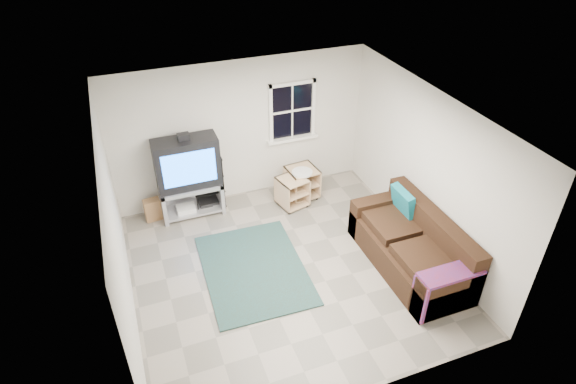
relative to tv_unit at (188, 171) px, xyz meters
name	(u,v)px	position (x,y,z in m)	size (l,w,h in m)	color
room	(292,115)	(2.01, 0.26, 0.61)	(4.60, 4.62, 4.60)	gray
tv_unit	(188,171)	(0.00, 0.00, 0.00)	(1.08, 0.54, 1.58)	#A7A7AF
av_rack	(208,185)	(0.33, 0.08, -0.40)	(0.54, 0.39, 1.07)	black
side_table_left	(291,190)	(1.75, -0.40, -0.57)	(0.58, 0.58, 0.57)	tan
side_table_right	(301,180)	(2.02, -0.20, -0.52)	(0.58, 0.60, 0.62)	tan
sofa	(412,248)	(2.89, -2.60, -0.51)	(0.98, 2.20, 1.01)	black
shag_rug	(254,269)	(0.58, -1.84, -0.86)	(1.51, 2.07, 0.02)	black
paper_bag	(153,210)	(-0.69, 0.04, -0.67)	(0.28, 0.18, 0.40)	olive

